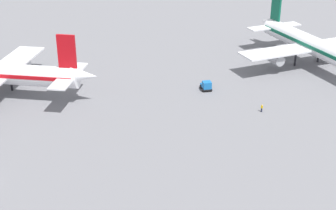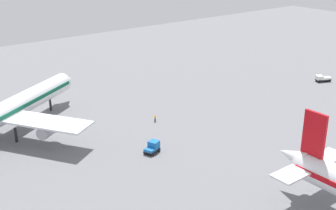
# 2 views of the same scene
# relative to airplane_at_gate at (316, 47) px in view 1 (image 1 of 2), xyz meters

# --- Properties ---
(airplane_at_gate) EXTENTS (37.48, 44.59, 15.31)m
(airplane_at_gate) POSITION_rel_airplane_at_gate_xyz_m (0.00, 0.00, 0.00)
(airplane_at_gate) COLOR white
(airplane_at_gate) RESTS_ON ground
(baggage_tug) EXTENTS (3.14, 3.67, 2.30)m
(baggage_tug) POSITION_rel_airplane_at_gate_xyz_m (-26.04, -19.53, -4.41)
(baggage_tug) COLOR black
(baggage_tug) RESTS_ON ground
(ground_crew_worker) EXTENTS (0.54, 0.54, 1.67)m
(ground_crew_worker) POSITION_rel_airplane_at_gate_xyz_m (-13.53, -29.26, -4.72)
(ground_crew_worker) COLOR #1E2338
(ground_crew_worker) RESTS_ON ground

